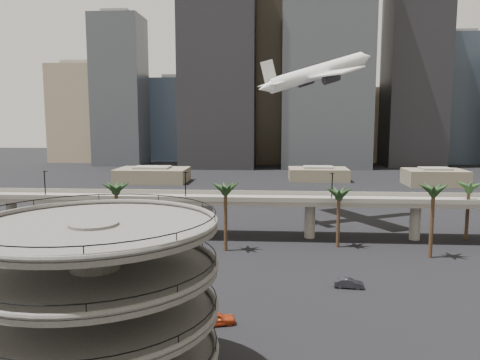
# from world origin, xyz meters

# --- Properties ---
(parking_ramp) EXTENTS (22.20, 22.20, 17.35)m
(parking_ramp) POSITION_xyz_m (-13.00, -4.00, 9.84)
(parking_ramp) COLOR #4C4947
(parking_ramp) RESTS_ON ground
(overpass) EXTENTS (130.00, 9.30, 14.70)m
(overpass) POSITION_xyz_m (0.00, 55.00, 7.34)
(overpass) COLOR slate
(overpass) RESTS_ON ground
(palm_trees) EXTENTS (76.40, 18.40, 14.00)m
(palm_trees) POSITION_xyz_m (11.58, 47.18, 11.30)
(palm_trees) COLOR #4A3220
(palm_trees) RESTS_ON ground
(low_buildings) EXTENTS (135.00, 27.50, 6.80)m
(low_buildings) POSITION_xyz_m (6.89, 142.30, 2.86)
(low_buildings) COLOR #675D4C
(low_buildings) RESTS_ON ground
(skyline) EXTENTS (269.00, 86.00, 125.12)m
(skyline) POSITION_xyz_m (15.11, 217.08, 45.77)
(skyline) COLOR gray
(skyline) RESTS_ON ground
(airborne_jet) EXTENTS (30.45, 28.38, 12.44)m
(airborne_jet) POSITION_xyz_m (13.55, 72.35, 36.31)
(airborne_jet) COLOR silver
(airborne_jet) RESTS_ON ground
(car_a) EXTENTS (5.22, 3.32, 1.66)m
(car_a) POSITION_xyz_m (-4.00, 11.20, 0.83)
(car_a) COLOR #C3441B
(car_a) RESTS_ON ground
(car_b) EXTENTS (4.57, 1.94, 1.47)m
(car_b) POSITION_xyz_m (14.55, 25.24, 0.73)
(car_b) COLOR #222228
(car_b) RESTS_ON ground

